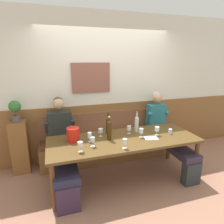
{
  "coord_description": "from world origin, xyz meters",
  "views": [
    {
      "loc": [
        -1.04,
        -2.58,
        1.96
      ],
      "look_at": [
        -0.09,
        0.43,
        1.09
      ],
      "focal_mm": 31.04,
      "sensor_mm": 36.0,
      "label": 1
    }
  ],
  "objects": [
    {
      "name": "wine_bottle_amber_mid",
      "position": [
        -0.17,
        0.37,
        0.89
      ],
      "size": [
        0.07,
        0.07,
        0.36
      ],
      "color": "#3D2816",
      "rests_on": "dining_table"
    },
    {
      "name": "tasting_sheet_left_guest",
      "position": [
        0.42,
        -0.03,
        0.74
      ],
      "size": [
        0.24,
        0.19,
        0.0
      ],
      "primitive_type": "cube",
      "rotation": [
        0.0,
        0.0,
        -0.2
      ],
      "color": "white",
      "rests_on": "dining_table"
    },
    {
      "name": "person_left_seat",
      "position": [
        -0.94,
        0.45,
        0.63
      ],
      "size": [
        0.52,
        1.36,
        1.33
      ],
      "color": "#35253D",
      "rests_on": "ground"
    },
    {
      "name": "wine_glass_left_end",
      "position": [
        -0.53,
        -0.06,
        0.84
      ],
      "size": [
        0.07,
        0.07,
        0.14
      ],
      "color": "silver",
      "rests_on": "dining_table"
    },
    {
      "name": "ice_bucket",
      "position": [
        -0.77,
        0.24,
        0.84
      ],
      "size": [
        0.2,
        0.2,
        0.21
      ],
      "primitive_type": "cylinder",
      "color": "red",
      "rests_on": "dining_table"
    },
    {
      "name": "person_right_seat",
      "position": [
        0.99,
        0.42,
        0.63
      ],
      "size": [
        0.46,
        1.35,
        1.32
      ],
      "color": "#282F33",
      "rests_on": "ground"
    },
    {
      "name": "wall_bench",
      "position": [
        0.0,
        0.83,
        0.28
      ],
      "size": [
        2.67,
        0.42,
        0.94
      ],
      "color": "brown",
      "rests_on": "ground"
    },
    {
      "name": "ground_plane",
      "position": [
        0.0,
        0.0,
        -0.01
      ],
      "size": [
        6.8,
        6.8,
        0.02
      ],
      "primitive_type": "cube",
      "color": "#9A6953",
      "rests_on": "ground"
    },
    {
      "name": "dining_table",
      "position": [
        0.0,
        0.08,
        0.66
      ],
      "size": [
        2.37,
        0.9,
        0.73
      ],
      "color": "brown",
      "rests_on": "ground"
    },
    {
      "name": "wine_glass_near_bucket",
      "position": [
        0.16,
        0.25,
        0.83
      ],
      "size": [
        0.07,
        0.07,
        0.14
      ],
      "color": "silver",
      "rests_on": "dining_table"
    },
    {
      "name": "wine_glass_mid_left",
      "position": [
        -0.12,
        -0.25,
        0.83
      ],
      "size": [
        0.07,
        0.07,
        0.15
      ],
      "color": "silver",
      "rests_on": "dining_table"
    },
    {
      "name": "wine_glass_right_end",
      "position": [
        -0.54,
        0.12,
        0.83
      ],
      "size": [
        0.06,
        0.06,
        0.15
      ],
      "color": "silver",
      "rests_on": "dining_table"
    },
    {
      "name": "room_wall_back",
      "position": [
        -0.0,
        1.09,
        1.4
      ],
      "size": [
        6.8,
        0.12,
        2.8
      ],
      "color": "silver",
      "rests_on": "ground"
    },
    {
      "name": "wine_bottle_clear_water",
      "position": [
        -0.23,
        0.11,
        0.9
      ],
      "size": [
        0.07,
        0.07,
        0.38
      ],
      "color": "#3C290F",
      "rests_on": "dining_table"
    },
    {
      "name": "wine_glass_mid_right",
      "position": [
        0.57,
        0.05,
        0.84
      ],
      "size": [
        0.07,
        0.07,
        0.15
      ],
      "color": "silver",
      "rests_on": "dining_table"
    },
    {
      "name": "wine_glass_by_bottle",
      "position": [
        -0.73,
        -0.17,
        0.84
      ],
      "size": [
        0.07,
        0.07,
        0.15
      ],
      "color": "silver",
      "rests_on": "dining_table"
    },
    {
      "name": "wood_wainscot_panel",
      "position": [
        0.0,
        1.04,
        0.55
      ],
      "size": [
        6.8,
        0.03,
        1.09
      ],
      "primitive_type": "cube",
      "color": "brown",
      "rests_on": "ground"
    },
    {
      "name": "corner_pedestal",
      "position": [
        -1.64,
        0.86,
        0.46
      ],
      "size": [
        0.28,
        0.28,
        0.93
      ],
      "primitive_type": "cube",
      "color": "brown",
      "rests_on": "ground"
    },
    {
      "name": "wine_bottle_green_tall",
      "position": [
        0.32,
        0.3,
        0.89
      ],
      "size": [
        0.07,
        0.07,
        0.36
      ],
      "color": "#B8C7BA",
      "rests_on": "dining_table"
    },
    {
      "name": "potted_plant",
      "position": [
        -1.64,
        0.86,
        1.15
      ],
      "size": [
        0.19,
        0.19,
        0.37
      ],
      "color": "#544949",
      "rests_on": "corner_pedestal"
    },
    {
      "name": "wine_glass_center_front",
      "position": [
        0.28,
        0.04,
        0.84
      ],
      "size": [
        0.07,
        0.07,
        0.15
      ],
      "color": "silver",
      "rests_on": "dining_table"
    },
    {
      "name": "wine_glass_center_rear",
      "position": [
        -0.33,
        0.28,
        0.83
      ],
      "size": [
        0.08,
        0.08,
        0.14
      ],
      "color": "silver",
      "rests_on": "dining_table"
    },
    {
      "name": "water_tumbler_right",
      "position": [
        0.82,
        0.03,
        0.78
      ],
      "size": [
        0.06,
        0.06,
        0.09
      ],
      "primitive_type": "cylinder",
      "color": "silver",
      "rests_on": "dining_table"
    }
  ]
}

